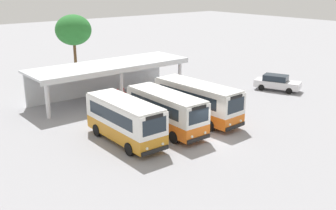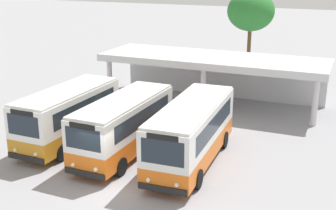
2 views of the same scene
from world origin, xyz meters
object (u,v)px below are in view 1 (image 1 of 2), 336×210
Objects in this scene: city_bus_second_in_row at (166,110)px; parked_car_flank at (277,83)px; waiting_chair_second_from_end at (117,93)px; waiting_chair_middle_seat at (123,92)px; city_bus_nearest_orange at (125,119)px; waiting_chair_end_by_column at (111,94)px; city_bus_middle_cream at (197,100)px.

parked_car_flank is at bearing 6.62° from city_bus_second_in_row.
waiting_chair_second_from_end is 1.00× the size of waiting_chair_middle_seat.
waiting_chair_end_by_column is at bearing 64.02° from city_bus_nearest_orange.
waiting_chair_end_by_column and waiting_chair_second_from_end have the same top height.
parked_car_flank is 15.92m from waiting_chair_middle_seat.
waiting_chair_end_by_column is (1.20, 9.92, -1.15)m from city_bus_second_in_row.
waiting_chair_second_from_end is (5.41, 9.73, -1.17)m from city_bus_nearest_orange.
city_bus_nearest_orange reaches higher than city_bus_second_in_row.
waiting_chair_middle_seat is at bearing -0.09° from waiting_chair_end_by_column.
waiting_chair_second_from_end is (-14.41, 8.03, -0.31)m from parked_car_flank.
parked_car_flank reaches higher than waiting_chair_middle_seat.
waiting_chair_middle_seat is at bearing 96.02° from city_bus_middle_cream.
city_bus_second_in_row reaches higher than waiting_chair_end_by_column.
city_bus_middle_cream is at bearing -173.18° from parked_car_flank.
city_bus_nearest_orange is 10.89m from waiting_chair_end_by_column.
city_bus_second_in_row is 8.62× the size of waiting_chair_middle_seat.
waiting_chair_middle_seat is at bearing 149.72° from parked_car_flank.
parked_car_flank is 5.68× the size of waiting_chair_second_from_end.
city_bus_nearest_orange is 19.91m from parked_car_flank.
city_bus_nearest_orange reaches higher than waiting_chair_end_by_column.
city_bus_second_in_row is 1.52× the size of parked_car_flank.
waiting_chair_middle_seat is at bearing 58.04° from city_bus_nearest_orange.
city_bus_nearest_orange is at bearing -178.55° from city_bus_middle_cream.
city_bus_nearest_orange is 11.20m from waiting_chair_second_from_end.
parked_car_flank is (19.82, 1.70, -0.86)m from city_bus_nearest_orange.
waiting_chair_second_from_end is at bearing 179.72° from waiting_chair_middle_seat.
city_bus_nearest_orange is 8.34× the size of waiting_chair_second_from_end.
city_bus_middle_cream is 9.77m from waiting_chair_second_from_end.
waiting_chair_second_from_end is at bearing 99.92° from city_bus_middle_cream.
city_bus_nearest_orange reaches higher than waiting_chair_middle_seat.
city_bus_middle_cream reaches higher than waiting_chair_middle_seat.
city_bus_middle_cream reaches higher than waiting_chair_second_from_end.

